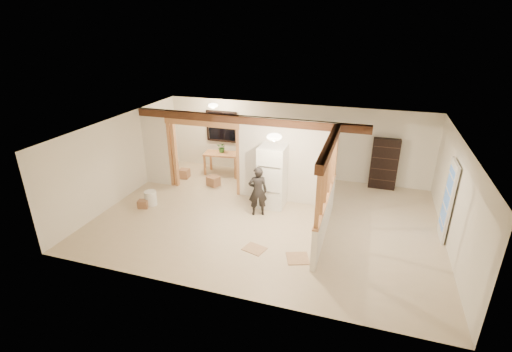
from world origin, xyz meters
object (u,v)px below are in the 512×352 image
(work_table, at_px, (223,164))
(shop_vac, at_px, (167,167))
(refrigerator, at_px, (272,177))
(woman, at_px, (258,191))
(bookshelf, at_px, (384,164))

(work_table, xyz_separation_m, shop_vac, (-1.85, -0.66, -0.09))
(shop_vac, bearing_deg, refrigerator, -15.25)
(woman, bearing_deg, shop_vac, -47.28)
(work_table, distance_m, bookshelf, 5.37)
(woman, relative_size, bookshelf, 0.86)
(work_table, bearing_deg, refrigerator, -45.53)
(woman, height_order, bookshelf, bookshelf)
(woman, distance_m, work_table, 3.21)
(refrigerator, distance_m, bookshelf, 3.80)
(woman, bearing_deg, refrigerator, -131.53)
(work_table, distance_m, shop_vac, 1.97)
(woman, height_order, shop_vac, woman)
(shop_vac, bearing_deg, work_table, 19.57)
(shop_vac, bearing_deg, woman, -24.64)
(work_table, bearing_deg, bookshelf, -2.37)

